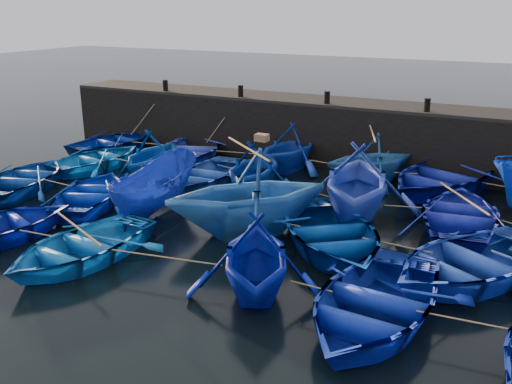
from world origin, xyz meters
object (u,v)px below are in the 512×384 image
at_px(boat_8, 206,174).
at_px(boat_0, 115,142).
at_px(boat_13, 25,178).
at_px(wooden_crate, 262,138).

bearing_deg(boat_8, boat_0, 155.53).
xyz_separation_m(boat_13, wooden_crate, (7.95, 3.40, 1.63)).
relative_size(boat_0, boat_13, 0.99).
bearing_deg(wooden_crate, boat_8, 177.92).
relative_size(boat_8, boat_13, 0.97).
height_order(boat_8, wooden_crate, wooden_crate).
relative_size(boat_8, wooden_crate, 9.77).
bearing_deg(boat_0, wooden_crate, 176.54).
bearing_deg(boat_8, boat_13, -151.22).
height_order(boat_0, boat_13, boat_13).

